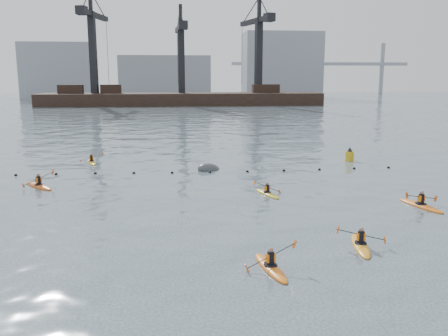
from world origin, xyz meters
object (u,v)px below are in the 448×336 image
Objects in this scene: kayaker_1 at (361,244)px; nav_buoy at (349,156)px; kayaker_3 at (267,193)px; kayaker_0 at (271,266)px; kayaker_4 at (421,205)px; kayaker_2 at (39,185)px; kayaker_5 at (91,162)px; mooring_buoy at (209,170)px.

nav_buoy is at bearing 82.65° from kayaker_1.
kayaker_3 reaches higher than kayaker_1.
kayaker_0 is 1.11× the size of kayaker_3.
nav_buoy is at bearing 52.72° from kayaker_0.
kayaker_4 is (8.45, -3.81, 0.02)m from kayaker_3.
kayaker_2 is 0.86× the size of kayaker_4.
kayaker_5 is (-13.33, 12.71, 0.00)m from kayaker_3.
kayaker_2 is 26.37m from nav_buoy.
kayaker_2 is 2.13× the size of nav_buoy.
kayaker_1 is at bearing -73.74° from kayaker_5.
kayaker_2 reaches higher than kayaker_4.
kayaker_0 is at bearing -117.00° from nav_buoy.
kayaker_3 is 9.27m from kayaker_4.
kayaker_0 is 12.10m from kayaker_3.
kayaker_4 is (10.61, 8.09, 0.01)m from kayaker_0.
kayaker_5 is 23.16m from nav_buoy.
kayaker_2 is (-17.76, 13.51, 0.00)m from kayaker_1.
kayaker_3 is (2.16, 11.90, -0.01)m from kayaker_0.
kayaker_5 is at bearing 177.14° from nav_buoy.
kayaker_1 is 2.35× the size of nav_buoy.
mooring_buoy is at bearing 82.66° from kayaker_0.
nav_buoy is (1.34, 15.36, 0.32)m from kayaker_4.
kayaker_2 is at bearing 148.16° from kayaker_3.
kayaker_4 reaches higher than kayaker_5.
kayaker_0 is 20.52m from mooring_buoy.
kayaker_3 is 0.84× the size of kayaker_4.
kayaker_4 is at bearing -46.75° from mooring_buoy.
kayaker_2 reaches higher than kayaker_3.
kayaker_0 is 4.99m from kayaker_1.
kayaker_2 is at bearing -162.58° from nav_buoy.
mooring_buoy is at bearing -167.16° from nav_buoy.
nav_buoy reaches higher than kayaker_1.
kayaker_2 is (-13.21, 15.56, 0.01)m from kayaker_0.
mooring_buoy is at bearing 92.03° from kayaker_3.
nav_buoy is at bearing -21.47° from kayaker_5.
kayaker_3 is 15.15m from nav_buoy.
kayaker_3 is (15.37, -3.66, -0.02)m from kayaker_2.
kayaker_2 is at bearing -121.30° from kayaker_5.
kayaker_0 is at bearing -118.72° from kayaker_3.
nav_buoy reaches higher than kayaker_2.
kayaker_1 is 8.56m from kayaker_4.
kayaker_2 is at bearing 120.05° from kayaker_0.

